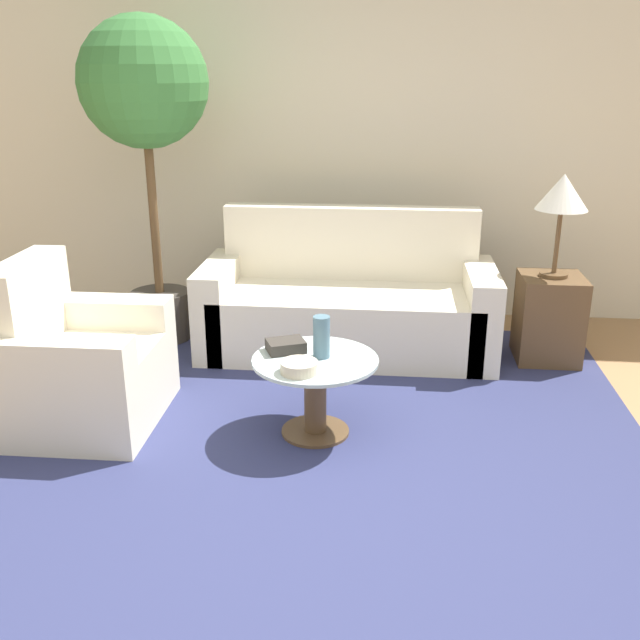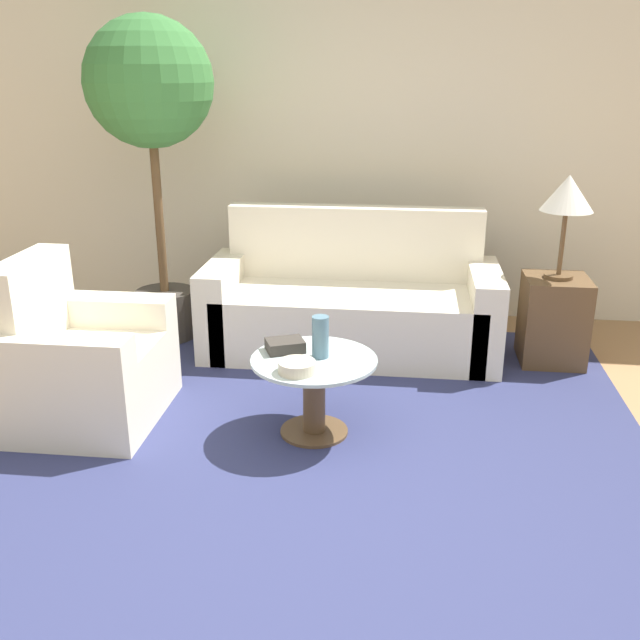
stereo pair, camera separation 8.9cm
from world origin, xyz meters
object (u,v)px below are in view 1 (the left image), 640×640
object	(u,v)px
table_lamp	(563,196)
vase	(322,337)
sofa_main	(348,306)
coffee_table	(315,386)
bowl	(299,367)
armchair	(77,369)
potted_plant	(145,107)
book_stack	(286,346)

from	to	relation	value
table_lamp	vase	bearing A→B (deg)	-140.28
sofa_main	coffee_table	xyz separation A→B (m)	(-0.09, -1.27, -0.02)
coffee_table	table_lamp	bearing A→B (deg)	39.72
coffee_table	bowl	world-z (taller)	bowl
armchair	bowl	distance (m)	1.27
sofa_main	potted_plant	bearing A→B (deg)	178.22
armchair	table_lamp	xyz separation A→B (m)	(2.72, 1.14, 0.79)
armchair	potted_plant	size ratio (longest dim) A/B	0.42
sofa_main	vase	xyz separation A→B (m)	(-0.06, -1.24, 0.24)
armchair	book_stack	xyz separation A→B (m)	(1.14, 0.05, 0.16)
armchair	potted_plant	world-z (taller)	potted_plant
armchair	bowl	world-z (taller)	armchair
bowl	vase	bearing A→B (deg)	67.15
vase	book_stack	bearing A→B (deg)	162.44
table_lamp	book_stack	distance (m)	2.02
sofa_main	book_stack	size ratio (longest dim) A/B	8.35
table_lamp	book_stack	size ratio (longest dim) A/B	2.79
bowl	book_stack	size ratio (longest dim) A/B	0.79
coffee_table	bowl	size ratio (longest dim) A/B	3.53
bowl	potted_plant	bearing A→B (deg)	128.36
bowl	armchair	bearing A→B (deg)	169.86
vase	bowl	world-z (taller)	vase
table_lamp	bowl	distance (m)	2.10
armchair	book_stack	size ratio (longest dim) A/B	3.85
sofa_main	armchair	xyz separation A→B (m)	(-1.39, -1.23, -0.00)
table_lamp	potted_plant	distance (m)	2.71
potted_plant	armchair	bearing A→B (deg)	-92.71
table_lamp	book_stack	world-z (taller)	table_lamp
sofa_main	table_lamp	distance (m)	1.54
bowl	book_stack	world-z (taller)	book_stack
armchair	book_stack	world-z (taller)	armchair
sofa_main	table_lamp	world-z (taller)	table_lamp
coffee_table	potted_plant	bearing A→B (deg)	133.49
sofa_main	potted_plant	xyz separation A→B (m)	(-1.33, 0.04, 1.30)
coffee_table	bowl	bearing A→B (deg)	-107.53
coffee_table	book_stack	xyz separation A→B (m)	(-0.16, 0.09, 0.18)
book_stack	coffee_table	bearing A→B (deg)	-50.96
sofa_main	bowl	bearing A→B (deg)	-95.90
vase	book_stack	distance (m)	0.22
sofa_main	book_stack	distance (m)	1.22
potted_plant	book_stack	xyz separation A→B (m)	(1.08, -1.22, -1.14)
vase	table_lamp	bearing A→B (deg)	39.72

